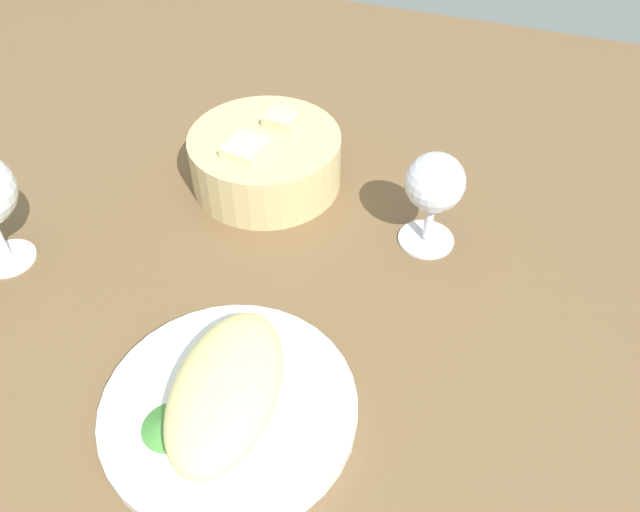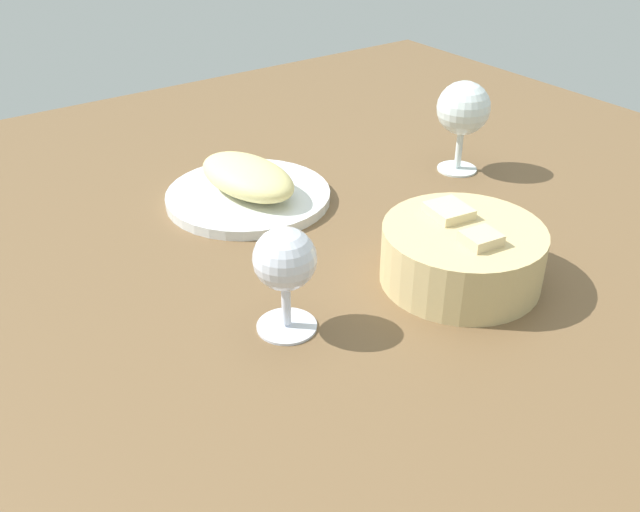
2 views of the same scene
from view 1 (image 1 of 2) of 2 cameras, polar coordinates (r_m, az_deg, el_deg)
name	(u,v)px [view 1 (image 1 of 2)]	position (r cm, az deg, el deg)	size (l,w,h in cm)	color
ground_plane	(231,277)	(72.47, -7.82, -1.82)	(140.00, 140.00, 2.00)	brown
plate	(229,408)	(60.21, -7.98, -13.09)	(23.09, 23.09, 1.40)	white
omelette	(226,389)	(57.68, -8.28, -11.50)	(17.03, 9.26, 4.67)	#E2D58A
lettuce_garnish	(169,423)	(58.66, -13.18, -14.11)	(5.01, 5.01, 1.47)	#438939
bread_basket	(265,159)	(80.67, -4.83, 8.49)	(18.51, 18.51, 8.04)	tan
wine_glass_near	(434,188)	(70.40, 10.02, 5.93)	(6.53, 6.53, 11.74)	silver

